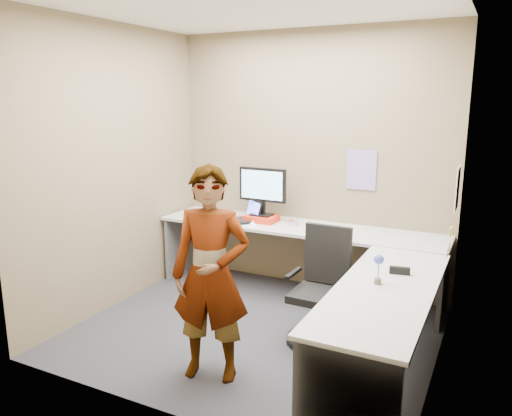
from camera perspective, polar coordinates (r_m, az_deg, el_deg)
The scene contains 21 objects.
ground at distance 4.53m, azimuth -0.15°, elevation -13.86°, with size 3.00×3.00×0.00m, color #26262B.
wall_back at distance 5.29m, azimuth 6.22°, elevation 5.26°, with size 3.00×3.00×0.00m, color brown.
wall_right at distance 3.70m, azimuth 21.09°, elevation 1.36°, with size 2.70×2.70×0.00m, color brown.
wall_left at distance 4.96m, azimuth -15.86°, elevation 4.38°, with size 2.70×2.70×0.00m, color brown.
ceiling at distance 4.11m, azimuth -0.17°, elevation 22.15°, with size 3.00×3.00×0.00m, color white.
desk at distance 4.47m, azimuth 7.13°, elevation -6.13°, with size 2.98×2.58×0.73m.
paper_ream at distance 5.27m, azimuth 0.64°, elevation -1.20°, with size 0.33×0.24×0.07m, color red.
monitor at distance 5.21m, azimuth 0.74°, elevation 2.36°, with size 0.53×0.16×0.50m.
laptop at distance 5.30m, azimuth -0.88°, elevation -0.85°, with size 0.39×0.38×0.22m.
trackball_mouse at distance 5.12m, azimuth 4.06°, elevation -1.72°, with size 0.12×0.08×0.07m.
origami at distance 5.06m, azimuth -0.41°, elevation -1.79°, with size 0.10×0.10×0.06m, color white.
stapler at distance 3.87m, azimuth 16.10°, elevation -6.89°, with size 0.15×0.04×0.06m, color black.
flower at distance 3.60m, azimuth 13.84°, elevation -6.28°, with size 0.07×0.07×0.22m.
calendar_purple at distance 5.12m, azimuth 11.95°, elevation 4.26°, with size 0.30×0.01×0.40m, color #846BB7.
calendar_white at distance 4.60m, azimuth 22.04°, elevation 2.06°, with size 0.01×0.28×0.38m, color white.
sticky_note_a at distance 4.32m, azimuth 21.30°, elevation -2.59°, with size 0.01×0.07×0.07m, color #F2E059.
sticky_note_b at distance 4.40m, azimuth 21.24°, elevation -4.07°, with size 0.01×0.07×0.07m, color pink.
sticky_note_c at distance 4.29m, azimuth 21.05°, elevation -4.75°, with size 0.01×0.07×0.07m, color pink.
sticky_note_d at distance 4.47m, azimuth 21.47°, elevation -2.51°, with size 0.01×0.07×0.07m, color #F2E059.
office_chair at distance 4.24m, azimuth 7.42°, elevation -10.05°, with size 0.51×0.51×0.96m.
person at distance 3.59m, azimuth -5.19°, elevation -7.59°, with size 0.57×0.37×1.56m, color #999399.
Camera 1 is at (1.83, -3.62, 2.01)m, focal length 35.00 mm.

